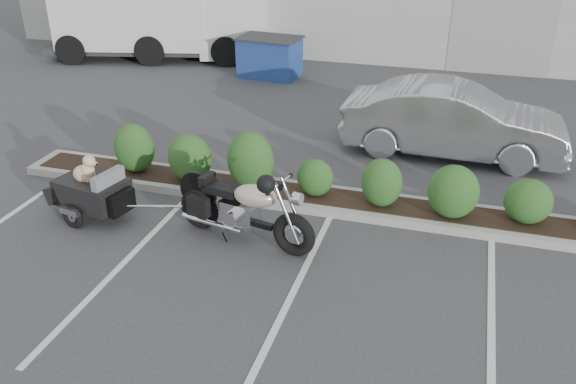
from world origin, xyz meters
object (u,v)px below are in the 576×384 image
(motorcycle, at_px, (243,210))
(pet_trailer, at_px, (92,190))
(dumpster, at_px, (270,57))
(delivery_truck, at_px, (161,7))
(sedan, at_px, (454,121))

(motorcycle, xyz_separation_m, pet_trailer, (-2.78, 0.03, -0.07))
(dumpster, relative_size, delivery_truck, 0.25)
(motorcycle, relative_size, dumpster, 1.30)
(motorcycle, bearing_deg, dumpster, 117.52)
(pet_trailer, height_order, dumpster, dumpster)
(motorcycle, bearing_deg, delivery_truck, 134.50)
(pet_trailer, bearing_deg, dumpster, 100.67)
(pet_trailer, distance_m, delivery_truck, 11.28)
(dumpster, xyz_separation_m, delivery_truck, (-4.16, 1.28, 1.04))
(motorcycle, xyz_separation_m, delivery_truck, (-6.77, 10.52, 1.06))
(sedan, bearing_deg, delivery_truck, 60.15)
(dumpster, distance_m, delivery_truck, 4.47)
(delivery_truck, bearing_deg, dumpster, -31.07)
(sedan, height_order, delivery_truck, delivery_truck)
(pet_trailer, bearing_deg, motorcycle, 11.14)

